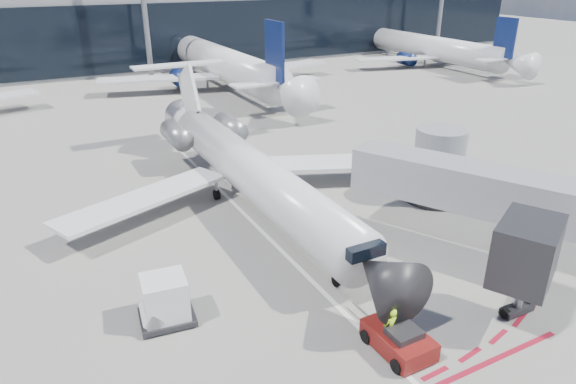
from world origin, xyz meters
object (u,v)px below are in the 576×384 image
pushback_tug (399,339)px  ramp_worker (390,329)px  uld_container (165,300)px  regional_jet (246,167)px

pushback_tug → ramp_worker: size_ratio=2.33×
pushback_tug → uld_container: uld_container is taller
pushback_tug → uld_container: 9.83m
regional_jet → pushback_tug: size_ratio=6.57×
pushback_tug → ramp_worker: ramp_worker is taller
ramp_worker → uld_container: uld_container is taller
regional_jet → pushback_tug: 15.86m
regional_jet → uld_container: size_ratio=11.89×
ramp_worker → regional_jet: bearing=-97.8°
regional_jet → pushback_tug: bearing=-90.9°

